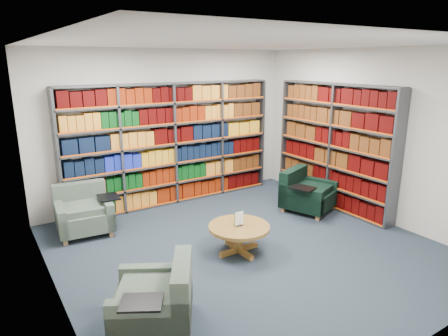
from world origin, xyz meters
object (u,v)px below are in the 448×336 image
chair_teal_left (83,213)px  chair_teal_front (160,301)px  chair_green_right (305,194)px  coffee_table (239,231)px

chair_teal_left → chair_teal_front: (0.05, -2.80, -0.01)m
chair_green_right → coffee_table: (-1.93, -0.72, 0.03)m
chair_green_right → coffee_table: 2.06m
chair_teal_front → chair_teal_left: bearing=91.1°
chair_green_right → coffee_table: bearing=-159.4°
chair_teal_left → chair_teal_front: 2.80m
coffee_table → chair_teal_left: bearing=130.3°
chair_teal_left → chair_green_right: (3.55, -1.19, -0.00)m
chair_teal_left → chair_green_right: bearing=-18.6°
chair_green_right → chair_teal_front: chair_green_right is taller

